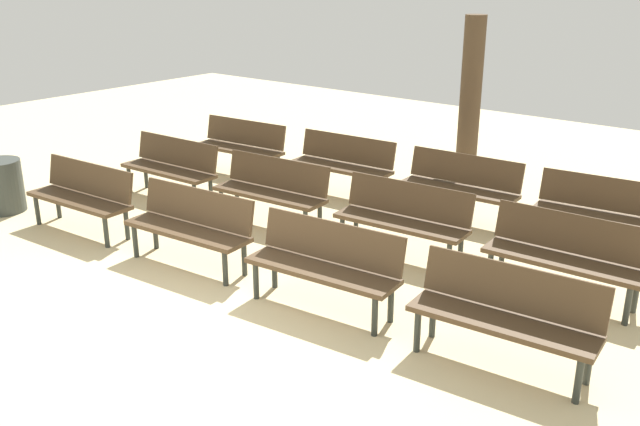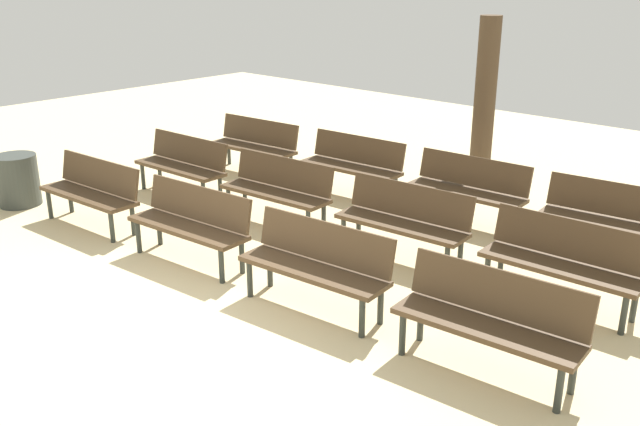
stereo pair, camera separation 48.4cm
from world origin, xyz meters
The scene contains 15 objects.
ground_plane centered at (0.00, 0.00, 0.00)m, with size 24.00×24.00×0.00m, color beige.
bench_r0_c0 centered at (-2.93, 1.39, 0.50)m, with size 1.63×0.59×0.87m.
bench_r0_c1 centered at (-1.02, 1.53, 0.50)m, with size 1.64×0.62×0.87m.
bench_r0_c2 centered at (0.85, 1.64, 0.50)m, with size 1.64×0.63×0.87m.
bench_r0_c3 centered at (2.70, 1.78, 0.50)m, with size 1.64×0.62×0.87m.
bench_r1_c0 centered at (-3.11, 2.99, 0.50)m, with size 1.62×0.55×0.87m.
bench_r1_c1 centered at (-1.19, 3.09, 0.50)m, with size 1.63×0.61×0.87m.
bench_r1_c2 centered at (0.74, 3.26, 0.50)m, with size 1.63×0.61×0.87m.
bench_r1_c3 centered at (2.63, 3.37, 0.50)m, with size 1.62×0.55×0.87m.
bench_r2_c0 centered at (-3.20, 4.52, 0.50)m, with size 1.63×0.61×0.87m.
bench_r2_c1 centered at (-1.25, 4.71, 0.50)m, with size 1.63×0.59×0.87m.
bench_r2_c2 centered at (0.65, 4.82, 0.50)m, with size 1.62×0.56×0.87m.
bench_r2_c3 centered at (2.51, 4.93, 0.50)m, with size 1.64×0.64×0.87m.
tree_0 centered at (-0.10, 6.44, 1.29)m, with size 0.33×0.33×2.58m.
trash_bin centered at (-4.49, 1.09, 0.37)m, with size 0.59×0.59×0.73m, color #383D38.
Camera 2 is at (5.15, -3.01, 3.28)m, focal length 39.06 mm.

